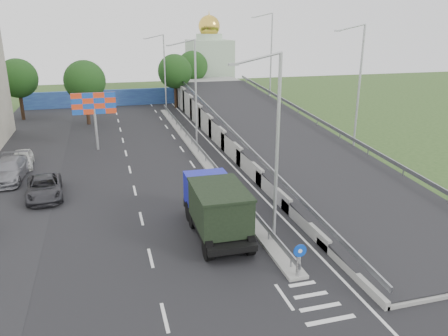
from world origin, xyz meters
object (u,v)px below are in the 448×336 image
object	(u,v)px
billboard	(94,107)
parked_car_c	(44,188)
sign_bollard	(299,260)
lamp_post_far	(163,69)
lamp_post_near	(274,141)
dump_truck	(216,206)
lamp_post_mid	(194,88)
parked_car_d	(9,170)
church	(210,62)
parked_car_e	(22,159)

from	to	relation	value
billboard	parked_car_c	bearing A→B (deg)	-107.41
sign_bollard	lamp_post_far	distance (m)	44.08
lamp_post_near	lamp_post_far	world-z (taller)	same
lamp_post_far	dump_truck	size ratio (longest dim) A/B	1.41
parked_car_c	dump_truck	bearing A→B (deg)	-45.66
lamp_post_mid	sign_bollard	bearing A→B (deg)	-90.26
lamp_post_near	parked_car_d	size ratio (longest dim) A/B	1.77
lamp_post_mid	billboard	size ratio (longest dim) A/B	1.83
dump_truck	parked_car_d	size ratio (longest dim) A/B	1.25
billboard	sign_bollard	bearing A→B (deg)	-70.79
church	billboard	distance (m)	37.23
lamp_post_mid	parked_car_c	size ratio (longest dim) A/B	1.98
parked_car_c	lamp_post_mid	bearing A→B (deg)	31.59
parked_car_c	lamp_post_near	bearing A→B (deg)	-44.67
lamp_post_near	church	distance (m)	54.90
lamp_post_mid	parked_car_c	xyz separation A→B (m)	(-12.73, -9.54, -5.10)
billboard	parked_car_e	size ratio (longest dim) A/B	1.32
lamp_post_mid	church	world-z (taller)	church
billboard	dump_truck	distance (m)	21.29
sign_bollard	parked_car_d	xyz separation A→B (m)	(-15.63, 18.76, -0.21)
church	sign_bollard	bearing A→B (deg)	-99.81
lamp_post_far	church	size ratio (longest dim) A/B	0.73
lamp_post_far	parked_car_c	xyz separation A→B (m)	(-12.73, -29.54, -5.10)
dump_truck	billboard	bearing A→B (deg)	108.53
lamp_post_mid	parked_car_c	bearing A→B (deg)	-143.14
billboard	dump_truck	size ratio (longest dim) A/B	0.77
lamp_post_mid	dump_truck	world-z (taller)	lamp_post_mid
dump_truck	parked_car_d	distance (m)	18.53
sign_bollard	billboard	distance (m)	27.53
lamp_post_far	dump_truck	distance (m)	38.44
church	parked_car_c	xyz separation A→B (m)	(-22.62, -43.54, -4.60)
lamp_post_far	parked_car_d	distance (m)	30.01
parked_car_e	church	bearing A→B (deg)	50.13
lamp_post_near	parked_car_c	world-z (taller)	lamp_post_near
lamp_post_far	parked_car_d	size ratio (longest dim) A/B	1.77
lamp_post_far	parked_car_d	xyz separation A→B (m)	(-15.74, -25.06, -4.98)
lamp_post_far	lamp_post_mid	bearing A→B (deg)	-90.00
parked_car_c	lamp_post_far	bearing A→B (deg)	61.42
dump_truck	parked_car_c	size ratio (longest dim) A/B	1.40
lamp_post_far	parked_car_e	distance (m)	27.07
lamp_post_near	parked_car_c	bearing A→B (deg)	140.60
lamp_post_near	billboard	world-z (taller)	lamp_post_near
sign_bollard	lamp_post_near	distance (m)	6.12
dump_truck	parked_car_d	xyz separation A→B (m)	(-13.11, 13.07, -0.91)
church	dump_truck	xyz separation A→B (m)	(-12.52, -52.13, -3.57)
lamp_post_far	parked_car_e	world-z (taller)	lamp_post_far
lamp_post_far	parked_car_c	bearing A→B (deg)	-113.31
parked_car_c	parked_car_e	bearing A→B (deg)	102.69
billboard	parked_car_e	bearing A→B (deg)	-148.45
lamp_post_far	parked_car_e	size ratio (longest dim) A/B	2.42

